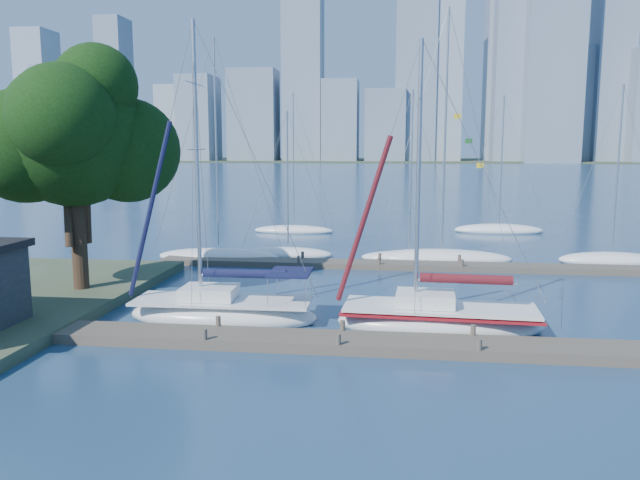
# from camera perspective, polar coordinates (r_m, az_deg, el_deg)

# --- Properties ---
(ground) EXTENTS (700.00, 700.00, 0.00)m
(ground) POSITION_cam_1_polar(r_m,az_deg,el_deg) (23.92, 1.87, -9.80)
(ground) COLOR navy
(ground) RESTS_ON ground
(near_dock) EXTENTS (26.00, 2.00, 0.40)m
(near_dock) POSITION_cam_1_polar(r_m,az_deg,el_deg) (23.86, 1.88, -9.34)
(near_dock) COLOR brown
(near_dock) RESTS_ON ground
(far_dock) EXTENTS (30.00, 1.80, 0.36)m
(far_dock) POSITION_cam_1_polar(r_m,az_deg,el_deg) (39.31, 6.90, -2.30)
(far_dock) COLOR brown
(far_dock) RESTS_ON ground
(far_shore) EXTENTS (800.00, 100.00, 1.50)m
(far_shore) POSITION_cam_1_polar(r_m,az_deg,el_deg) (342.70, 6.77, 7.20)
(far_shore) COLOR #38472D
(far_shore) RESTS_ON ground
(tree) EXTENTS (9.43, 8.59, 12.31)m
(tree) POSITION_cam_1_polar(r_m,az_deg,el_deg) (32.74, -21.60, 9.19)
(tree) COLOR black
(tree) RESTS_ON ground
(sailboat_navy) EXTENTS (8.33, 2.81, 13.26)m
(sailboat_navy) POSITION_cam_1_polar(r_m,az_deg,el_deg) (27.43, -8.90, -5.23)
(sailboat_navy) COLOR white
(sailboat_navy) RESTS_ON ground
(sailboat_maroon) EXTENTS (8.62, 3.21, 12.30)m
(sailboat_maroon) POSITION_cam_1_polar(r_m,az_deg,el_deg) (26.36, 10.84, -6.09)
(sailboat_maroon) COLOR white
(sailboat_maroon) RESTS_ON ground
(bg_boat_0) EXTENTS (8.61, 4.29, 14.88)m
(bg_boat_0) POSITION_cam_1_polar(r_m,az_deg,el_deg) (42.35, -9.23, -1.43)
(bg_boat_0) COLOR white
(bg_boat_0) RESTS_ON ground
(bg_boat_1) EXTENTS (6.44, 3.23, 10.18)m
(bg_boat_1) POSITION_cam_1_polar(r_m,az_deg,el_deg) (43.10, -2.93, -1.24)
(bg_boat_1) COLOR white
(bg_boat_1) RESTS_ON ground
(bg_boat_2) EXTENTS (6.67, 3.91, 11.44)m
(bg_boat_2) POSITION_cam_1_polar(r_m,az_deg,el_deg) (42.02, 8.17, -1.56)
(bg_boat_2) COLOR white
(bg_boat_2) RESTS_ON ground
(bg_boat_3) EXTENTS (9.44, 5.58, 16.55)m
(bg_boat_3) POSITION_cam_1_polar(r_m,az_deg,el_deg) (41.89, 11.06, -1.55)
(bg_boat_3) COLOR white
(bg_boat_3) RESTS_ON ground
(bg_boat_5) EXTENTS (6.78, 2.69, 11.74)m
(bg_boat_5) POSITION_cam_1_polar(r_m,az_deg,el_deg) (44.65, 25.09, -1.65)
(bg_boat_5) COLOR white
(bg_boat_5) RESTS_ON ground
(bg_boat_6) EXTENTS (7.11, 2.08, 12.42)m
(bg_boat_6) POSITION_cam_1_polar(r_m,az_deg,el_deg) (55.16, -2.41, 0.93)
(bg_boat_6) COLOR white
(bg_boat_6) RESTS_ON ground
(bg_boat_7) EXTENTS (8.05, 4.77, 12.24)m
(bg_boat_7) POSITION_cam_1_polar(r_m,az_deg,el_deg) (57.29, 16.01, 0.91)
(bg_boat_7) COLOR white
(bg_boat_7) RESTS_ON ground
(skyline) EXTENTS (502.36, 51.31, 114.80)m
(skyline) POSITION_cam_1_polar(r_m,az_deg,el_deg) (314.83, 10.82, 13.60)
(skyline) COLOR gray
(skyline) RESTS_ON ground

